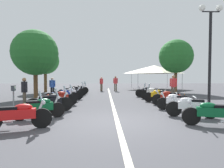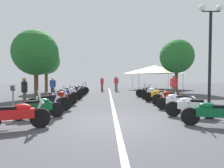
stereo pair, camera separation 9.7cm
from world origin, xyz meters
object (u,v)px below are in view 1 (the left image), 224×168
(motorcycle_right_row_5, at_px, (154,93))
(bystander_4, at_px, (173,85))
(bystander_0, at_px, (24,90))
(bystander_2, at_px, (52,86))
(motorcycle_left_row_6, at_px, (71,92))
(parking_meter, at_px, (13,95))
(motorcycle_right_row_0, at_px, (213,113))
(street_lamp_twin_globe, at_px, (210,39))
(motorcycle_right_row_6, at_px, (148,92))
(motorcycle_left_row_1, at_px, (40,107))
(bystander_1, at_px, (116,82))
(motorcycle_left_row_8, at_px, (78,89))
(roadside_tree_0, at_px, (35,53))
(motorcycle_left_row_4, at_px, (62,95))
(motorcycle_right_row_2, at_px, (177,101))
(motorcycle_left_row_3, at_px, (59,98))
(motorcycle_right_row_3, at_px, (170,98))
(traffic_cone_0, at_px, (184,98))
(motorcycle_left_row_2, at_px, (50,102))
(event_tent, at_px, (154,69))
(bystander_3, at_px, (101,83))
(roadside_tree_1, at_px, (176,57))
(motorcycle_right_row_4, at_px, (159,95))
(motorcycle_left_row_0, at_px, (18,115))
(motorcycle_left_row_7, at_px, (75,90))
(motorcycle_right_row_1, at_px, (191,106))
(roadside_tree_2, at_px, (45,61))
(motorcycle_left_row_5, at_px, (68,94))

(motorcycle_right_row_5, height_order, bystander_4, bystander_4)
(bystander_0, height_order, bystander_2, bystander_0)
(motorcycle_left_row_6, xyz_separation_m, parking_meter, (-7.06, 1.06, 0.43))
(motorcycle_right_row_0, relative_size, street_lamp_twin_globe, 0.37)
(motorcycle_right_row_6, bearing_deg, motorcycle_left_row_1, 63.08)
(parking_meter, height_order, bystander_1, bystander_1)
(street_lamp_twin_globe, bearing_deg, motorcycle_left_row_8, 42.79)
(bystander_0, bearing_deg, roadside_tree_0, 90.60)
(motorcycle_left_row_4, bearing_deg, motorcycle_left_row_1, -109.61)
(motorcycle_right_row_6, bearing_deg, motorcycle_left_row_8, -15.29)
(motorcycle_right_row_2, height_order, roadside_tree_0, roadside_tree_0)
(parking_meter, xyz_separation_m, bystander_1, (13.44, -4.99, 0.12))
(motorcycle_left_row_1, height_order, motorcycle_left_row_3, motorcycle_left_row_3)
(motorcycle_right_row_3, bearing_deg, traffic_cone_0, -121.68)
(motorcycle_left_row_4, bearing_deg, motorcycle_right_row_3, -35.61)
(street_lamp_twin_globe, bearing_deg, motorcycle_right_row_3, 56.68)
(motorcycle_right_row_5, xyz_separation_m, bystander_1, (7.87, 2.36, 0.54))
(motorcycle_left_row_2, bearing_deg, motorcycle_left_row_6, 72.32)
(event_tent, bearing_deg, motorcycle_right_row_3, 168.46)
(motorcycle_right_row_3, height_order, traffic_cone_0, motorcycle_right_row_3)
(motorcycle_left_row_3, distance_m, bystander_3, 11.22)
(bystander_2, bearing_deg, motorcycle_right_row_3, -105.07)
(motorcycle_left_row_4, xyz_separation_m, roadside_tree_1, (7.54, -10.29, 3.35))
(motorcycle_right_row_6, relative_size, bystander_1, 1.16)
(motorcycle_left_row_8, bearing_deg, motorcycle_right_row_4, -68.51)
(motorcycle_right_row_3, bearing_deg, bystander_4, -95.29)
(motorcycle_left_row_0, relative_size, motorcycle_left_row_7, 0.97)
(motorcycle_right_row_2, distance_m, motorcycle_right_row_6, 5.90)
(motorcycle_left_row_7, relative_size, roadside_tree_1, 0.37)
(motorcycle_right_row_3, bearing_deg, motorcycle_right_row_6, -68.50)
(bystander_2, bearing_deg, motorcycle_right_row_0, -123.88)
(motorcycle_right_row_1, bearing_deg, roadside_tree_1, -90.09)
(motorcycle_left_row_2, bearing_deg, bystander_1, 54.06)
(bystander_3, bearing_deg, motorcycle_left_row_0, -55.90)
(motorcycle_left_row_3, relative_size, motorcycle_left_row_4, 1.00)
(motorcycle_left_row_6, xyz_separation_m, bystander_4, (-1.29, -7.79, 0.58))
(motorcycle_left_row_0, relative_size, motorcycle_right_row_2, 1.05)
(motorcycle_left_row_0, relative_size, traffic_cone_0, 3.26)
(motorcycle_right_row_0, distance_m, motorcycle_right_row_4, 5.82)
(event_tent, bearing_deg, motorcycle_left_row_7, 132.27)
(bystander_0, distance_m, roadside_tree_1, 15.31)
(motorcycle_right_row_5, relative_size, roadside_tree_2, 0.41)
(motorcycle_left_row_5, relative_size, traffic_cone_0, 3.39)
(bystander_4, bearing_deg, motorcycle_right_row_5, -75.50)
(motorcycle_left_row_6, bearing_deg, traffic_cone_0, -46.10)
(parking_meter, height_order, bystander_0, bystander_0)
(bystander_4, bearing_deg, motorcycle_left_row_7, -102.37)
(motorcycle_right_row_4, bearing_deg, motorcycle_right_row_0, 113.49)
(parking_meter, relative_size, bystander_0, 0.81)
(motorcycle_left_row_7, bearing_deg, motorcycle_right_row_6, -28.29)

